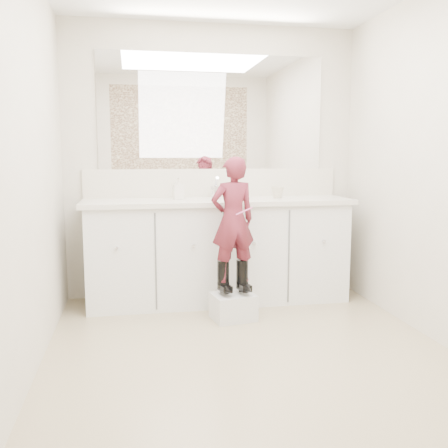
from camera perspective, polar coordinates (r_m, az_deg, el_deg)
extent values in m
plane|color=#958662|center=(3.30, 3.09, -14.69)|extent=(3.00, 3.00, 0.00)
plane|color=beige|center=(4.52, -1.31, 7.08)|extent=(2.60, 0.00, 2.60)
plane|color=beige|center=(1.63, 15.98, 5.19)|extent=(2.60, 0.00, 2.60)
plane|color=beige|center=(3.01, -21.66, 6.08)|extent=(0.00, 3.00, 3.00)
plane|color=beige|center=(3.58, 24.01, 6.17)|extent=(0.00, 3.00, 3.00)
cube|color=silver|center=(4.33, -0.69, -3.29)|extent=(2.20, 0.55, 0.85)
cube|color=beige|center=(4.25, -0.66, 2.57)|extent=(2.28, 0.58, 0.04)
cube|color=beige|center=(4.51, -1.27, 4.73)|extent=(2.28, 0.03, 0.25)
cube|color=white|center=(4.52, -1.30, 12.67)|extent=(2.00, 0.02, 1.00)
cube|color=#472819|center=(1.68, 16.44, 20.72)|extent=(2.00, 0.01, 1.20)
cylinder|color=silver|center=(4.40, -1.03, 3.67)|extent=(0.08, 0.08, 0.10)
imported|color=#C0B499|center=(4.40, 6.14, 3.64)|extent=(0.13, 0.13, 0.10)
imported|color=silver|center=(4.25, -5.26, 4.08)|extent=(0.10, 0.10, 0.19)
cube|color=silver|center=(3.91, 1.06, -9.43)|extent=(0.35, 0.31, 0.20)
imported|color=#A23148|center=(3.78, 1.02, 0.48)|extent=(0.38, 0.28, 0.95)
cylinder|color=#D55390|center=(3.71, 2.33, 1.48)|extent=(0.14, 0.04, 0.06)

